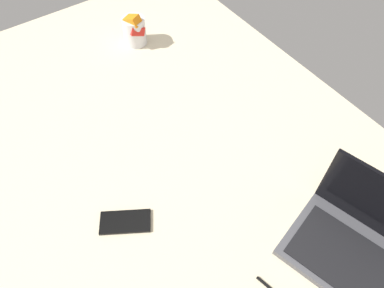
# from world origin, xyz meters

# --- Properties ---
(bed_mattress) EXTENTS (1.80, 1.40, 0.18)m
(bed_mattress) POSITION_xyz_m (0.00, 0.00, 0.09)
(bed_mattress) COLOR beige
(bed_mattress) RESTS_ON ground
(laptop) EXTENTS (0.38, 0.31, 0.23)m
(laptop) POSITION_xyz_m (0.58, 0.29, 0.22)
(laptop) COLOR #4C4C51
(laptop) RESTS_ON bed_mattress
(snack_cup) EXTENTS (0.10, 0.09, 0.14)m
(snack_cup) POSITION_xyz_m (-0.51, 0.25, 0.24)
(snack_cup) COLOR silver
(snack_cup) RESTS_ON bed_mattress
(cell_phone) EXTENTS (0.13, 0.15, 0.01)m
(cell_phone) POSITION_xyz_m (0.16, -0.17, 0.18)
(cell_phone) COLOR black
(cell_phone) RESTS_ON bed_mattress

